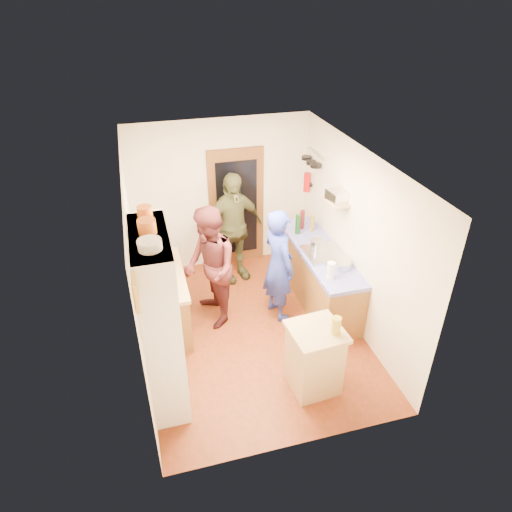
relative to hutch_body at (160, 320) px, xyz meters
name	(u,v)px	position (x,y,z in m)	size (l,w,h in m)	color
floor	(252,330)	(1.30, 0.80, -1.11)	(3.00, 4.00, 0.02)	maroon
ceiling	(251,159)	(1.30, 0.80, 1.51)	(3.00, 4.00, 0.02)	silver
wall_back	(221,195)	(1.30, 2.81, 0.20)	(3.00, 0.02, 2.60)	silver
wall_front	(306,359)	(1.30, -1.21, 0.20)	(3.00, 0.02, 2.60)	silver
wall_left	(135,271)	(-0.21, 0.80, 0.20)	(0.02, 4.00, 2.60)	silver
wall_right	(356,240)	(2.81, 0.80, 0.20)	(0.02, 4.00, 2.60)	silver
door_frame	(237,208)	(1.55, 2.77, -0.05)	(0.95, 0.06, 2.10)	brown
door_glass	(237,209)	(1.55, 2.74, -0.05)	(0.70, 0.02, 1.70)	black
hutch_body	(160,320)	(0.00, 0.00, 0.00)	(0.40, 1.20, 2.20)	white
hutch_top_shelf	(148,237)	(0.00, 0.00, 1.08)	(0.40, 1.14, 0.04)	white
plate_stack	(150,245)	(0.00, -0.28, 1.15)	(0.24, 0.24, 0.10)	white
orange_pot_a	(147,226)	(0.00, 0.06, 1.17)	(0.19, 0.19, 0.15)	orange
orange_pot_b	(145,213)	(0.00, 0.39, 1.17)	(0.16, 0.16, 0.15)	orange
left_counter_base	(164,302)	(0.10, 1.25, -0.68)	(0.60, 1.40, 0.85)	#916025
left_counter_top	(161,276)	(0.10, 1.25, -0.23)	(0.64, 1.44, 0.05)	tan
toaster	(167,287)	(0.15, 0.79, -0.11)	(0.24, 0.16, 0.18)	white
kettle	(157,277)	(0.05, 1.07, -0.12)	(0.15, 0.15, 0.16)	white
orange_bowl	(165,264)	(0.18, 1.44, -0.16)	(0.19, 0.19, 0.09)	orange
chopping_board	(159,255)	(0.12, 1.78, -0.19)	(0.30, 0.22, 0.03)	tan
right_counter_base	(318,276)	(2.50, 1.30, -0.68)	(0.60, 2.20, 0.84)	#916025
right_counter_top	(320,251)	(2.50, 1.30, -0.23)	(0.62, 2.22, 0.06)	#0603A9
hob	(323,253)	(2.50, 1.16, -0.18)	(0.55, 0.58, 0.04)	silver
pot_on_hob	(318,244)	(2.45, 1.28, -0.09)	(0.21, 0.21, 0.14)	silver
bottle_a	(298,224)	(2.35, 1.88, -0.04)	(0.08, 0.08, 0.33)	#143F14
bottle_b	(302,220)	(2.48, 2.04, -0.04)	(0.08, 0.08, 0.31)	#591419
bottle_c	(313,223)	(2.61, 1.90, -0.06)	(0.07, 0.07, 0.29)	olive
paper_towel	(331,270)	(2.35, 0.55, -0.08)	(0.11, 0.11, 0.24)	white
mixing_bowl	(341,264)	(2.60, 0.75, -0.15)	(0.28, 0.28, 0.11)	silver
island_base	(314,360)	(1.75, -0.43, -0.67)	(0.55, 0.55, 0.86)	tan
island_top	(317,332)	(1.75, -0.43, -0.22)	(0.62, 0.62, 0.05)	tan
cutting_board	(311,329)	(1.70, -0.39, -0.21)	(0.35, 0.28, 0.02)	white
oil_jar	(336,326)	(1.94, -0.54, -0.08)	(0.11, 0.11, 0.22)	#AD9E2D
pan_rail	(316,154)	(2.76, 2.33, 0.95)	(0.02, 0.02, 0.65)	silver
pan_hang_a	(316,165)	(2.70, 2.15, 0.82)	(0.18, 0.18, 0.05)	black
pan_hang_b	(311,162)	(2.70, 2.35, 0.80)	(0.16, 0.16, 0.05)	black
pan_hang_c	(307,158)	(2.70, 2.55, 0.81)	(0.17, 0.17, 0.05)	black
wall_shelf	(336,202)	(2.67, 1.25, 0.60)	(0.26, 0.42, 0.03)	tan
radio	(337,196)	(2.67, 1.25, 0.69)	(0.22, 0.30, 0.15)	silver
ext_bracket	(310,185)	(2.77, 2.50, 0.35)	(0.06, 0.10, 0.04)	black
fire_extinguisher	(307,182)	(2.71, 2.50, 0.40)	(0.11, 0.11, 0.32)	red
picture_frame	(136,292)	(-0.18, -0.75, 0.95)	(0.03, 0.25, 0.30)	gold
person_hob	(281,265)	(1.81, 1.06, -0.22)	(0.64, 0.42, 1.76)	#2737A5
person_left	(211,266)	(0.82, 1.25, -0.18)	(0.89, 0.69, 1.84)	#4D1E20
person_back	(233,228)	(1.37, 2.24, -0.15)	(1.11, 0.46, 1.90)	#404124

